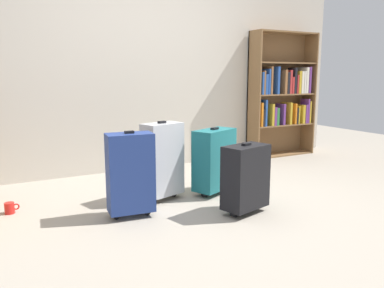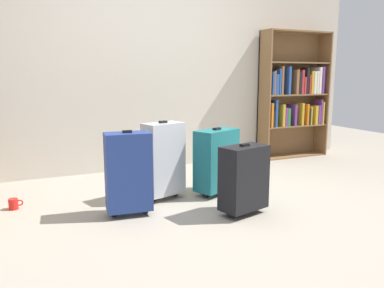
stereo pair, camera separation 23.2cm
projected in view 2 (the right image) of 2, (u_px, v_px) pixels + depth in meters
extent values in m
plane|color=#9E9384|center=(218.00, 212.00, 3.32)|extent=(10.29, 10.29, 0.00)
cube|color=beige|center=(148.00, 63.00, 4.74)|extent=(5.88, 0.10, 2.60)
cube|color=brown|center=(264.00, 96.00, 5.26)|extent=(0.02, 0.28, 1.74)
cube|color=brown|center=(322.00, 95.00, 5.67)|extent=(0.02, 0.28, 1.74)
cube|color=brown|center=(288.00, 95.00, 5.58)|extent=(1.03, 0.02, 1.74)
cube|color=brown|center=(292.00, 155.00, 5.61)|extent=(0.99, 0.26, 0.02)
cube|color=brown|center=(293.00, 125.00, 5.54)|extent=(0.99, 0.26, 0.02)
cube|color=brown|center=(294.00, 95.00, 5.46)|extent=(0.99, 0.26, 0.02)
cube|color=brown|center=(296.00, 63.00, 5.38)|extent=(0.99, 0.26, 0.02)
cube|color=brown|center=(297.00, 32.00, 5.31)|extent=(0.99, 0.26, 0.02)
cube|color=orange|center=(268.00, 115.00, 5.31)|extent=(0.03, 0.23, 0.33)
cube|color=black|center=(271.00, 118.00, 5.31)|extent=(0.03, 0.18, 0.23)
cube|color=#264C99|center=(273.00, 113.00, 5.32)|extent=(0.03, 0.19, 0.36)
cube|color=gold|center=(280.00, 115.00, 5.37)|extent=(0.04, 0.19, 0.30)
cube|color=#66337F|center=(283.00, 117.00, 5.38)|extent=(0.04, 0.17, 0.26)
cube|color=#2D7238|center=(285.00, 117.00, 5.42)|extent=(0.04, 0.21, 0.24)
cube|color=#66337F|center=(292.00, 115.00, 5.46)|extent=(0.04, 0.20, 0.29)
cube|color=gold|center=(299.00, 114.00, 5.51)|extent=(0.04, 0.20, 0.31)
cube|color=orange|center=(304.00, 114.00, 5.53)|extent=(0.03, 0.18, 0.29)
cube|color=black|center=(305.00, 116.00, 5.57)|extent=(0.03, 0.22, 0.23)
cube|color=gold|center=(306.00, 115.00, 5.59)|extent=(0.02, 0.23, 0.26)
cube|color=gold|center=(312.00, 115.00, 5.62)|extent=(0.04, 0.23, 0.27)
cube|color=#66337F|center=(315.00, 114.00, 5.63)|extent=(0.04, 0.20, 0.27)
cube|color=#66337F|center=(318.00, 112.00, 5.63)|extent=(0.03, 0.17, 0.35)
cube|color=gold|center=(319.00, 113.00, 5.65)|extent=(0.03, 0.20, 0.32)
cube|color=#264C99|center=(269.00, 83.00, 5.24)|extent=(0.03, 0.24, 0.30)
cube|color=brown|center=(271.00, 83.00, 5.23)|extent=(0.02, 0.20, 0.32)
cube|color=#264C99|center=(274.00, 84.00, 5.23)|extent=(0.04, 0.16, 0.27)
cube|color=#264C99|center=(276.00, 82.00, 5.26)|extent=(0.03, 0.20, 0.34)
cube|color=brown|center=(279.00, 81.00, 5.28)|extent=(0.03, 0.20, 0.37)
cube|color=#264C99|center=(285.00, 80.00, 5.33)|extent=(0.04, 0.21, 0.37)
cube|color=brown|center=(293.00, 82.00, 5.40)|extent=(0.04, 0.24, 0.33)
cube|color=black|center=(297.00, 83.00, 5.39)|extent=(0.04, 0.18, 0.30)
cube|color=#B22D2D|center=(298.00, 82.00, 5.43)|extent=(0.04, 0.23, 0.33)
cube|color=#B22D2D|center=(301.00, 85.00, 5.45)|extent=(0.03, 0.22, 0.23)
cube|color=black|center=(304.00, 81.00, 5.43)|extent=(0.04, 0.16, 0.36)
cube|color=#B22D2D|center=(307.00, 84.00, 5.46)|extent=(0.02, 0.16, 0.26)
cube|color=gold|center=(309.00, 82.00, 5.47)|extent=(0.04, 0.16, 0.32)
cube|color=silver|center=(311.00, 83.00, 5.51)|extent=(0.04, 0.21, 0.31)
cube|color=silver|center=(313.00, 82.00, 5.52)|extent=(0.03, 0.20, 0.32)
cube|color=silver|center=(315.00, 80.00, 5.55)|extent=(0.04, 0.22, 0.37)
cube|color=#66337F|center=(319.00, 80.00, 5.56)|extent=(0.04, 0.21, 0.37)
cylinder|color=red|center=(13.00, 204.00, 3.39)|extent=(0.08, 0.08, 0.10)
torus|color=red|center=(20.00, 203.00, 3.41)|extent=(0.06, 0.01, 0.06)
cube|color=#19666B|center=(217.00, 160.00, 3.79)|extent=(0.50, 0.38, 0.59)
cube|color=black|center=(217.00, 129.00, 3.74)|extent=(0.09, 0.07, 0.02)
cylinder|color=black|center=(206.00, 195.00, 3.73)|extent=(0.07, 0.07, 0.05)
cylinder|color=black|center=(226.00, 188.00, 3.96)|extent=(0.07, 0.07, 0.05)
cube|color=navy|center=(128.00, 172.00, 3.20)|extent=(0.39, 0.24, 0.65)
cube|color=black|center=(127.00, 132.00, 3.14)|extent=(0.08, 0.05, 0.02)
cylinder|color=black|center=(114.00, 214.00, 3.22)|extent=(0.06, 0.06, 0.05)
cylinder|color=black|center=(145.00, 211.00, 3.30)|extent=(0.06, 0.06, 0.05)
cube|color=black|center=(244.00, 178.00, 3.23)|extent=(0.44, 0.31, 0.53)
cube|color=black|center=(245.00, 145.00, 3.18)|extent=(0.09, 0.06, 0.02)
cylinder|color=black|center=(231.00, 215.00, 3.19)|extent=(0.06, 0.06, 0.05)
cylinder|color=black|center=(254.00, 208.00, 3.37)|extent=(0.06, 0.06, 0.05)
cube|color=#B7BABF|center=(164.00, 159.00, 3.63)|extent=(0.41, 0.30, 0.67)
cube|color=black|center=(163.00, 122.00, 3.57)|extent=(0.08, 0.06, 0.02)
cylinder|color=black|center=(153.00, 199.00, 3.61)|extent=(0.06, 0.06, 0.05)
cylinder|color=black|center=(175.00, 193.00, 3.78)|extent=(0.06, 0.06, 0.05)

